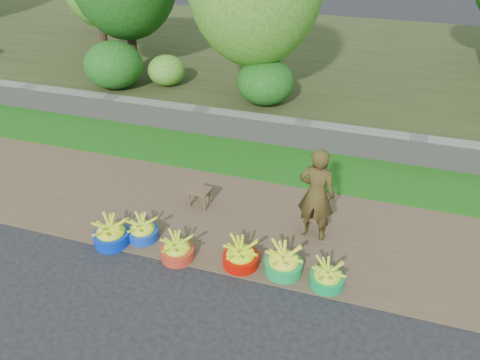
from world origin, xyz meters
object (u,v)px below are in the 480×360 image
(basin_f, at_px, (327,277))
(basin_b, at_px, (143,230))
(basin_d, at_px, (241,256))
(stool_left, at_px, (199,192))
(stool_right, at_px, (313,218))
(basin_a, at_px, (111,234))
(vendor_woman, at_px, (316,195))
(basin_c, at_px, (177,249))
(basin_e, at_px, (284,262))

(basin_f, bearing_deg, basin_b, 177.22)
(basin_d, relative_size, basin_f, 1.10)
(stool_left, bearing_deg, stool_right, -3.21)
(basin_a, relative_size, basin_f, 1.16)
(vendor_woman, bearing_deg, basin_d, 53.52)
(basin_d, distance_m, basin_f, 1.23)
(basin_b, distance_m, basin_d, 1.61)
(basin_c, distance_m, basin_e, 1.54)
(basin_c, xyz_separation_m, basin_d, (0.92, 0.13, 0.01))
(stool_left, bearing_deg, basin_a, -124.15)
(basin_a, bearing_deg, basin_c, -0.20)
(vendor_woman, bearing_deg, basin_a, 25.94)
(basin_c, xyz_separation_m, basin_e, (1.52, 0.18, 0.02))
(basin_d, distance_m, stool_right, 1.36)
(basin_d, height_order, basin_e, basin_e)
(basin_a, distance_m, basin_f, 3.23)
(basin_a, relative_size, basin_b, 1.14)
(basin_a, distance_m, basin_e, 2.61)
(stool_right, bearing_deg, vendor_woman, -75.42)
(basin_f, relative_size, stool_left, 1.19)
(basin_e, height_order, stool_left, basin_e)
(basin_c, distance_m, stool_left, 1.34)
(basin_d, bearing_deg, basin_b, 176.01)
(basin_d, height_order, vendor_woman, vendor_woman)
(basin_f, bearing_deg, stool_right, 110.09)
(basin_a, height_order, basin_c, basin_a)
(stool_right, bearing_deg, basin_f, -69.91)
(basin_e, bearing_deg, basin_b, 178.32)
(basin_f, distance_m, vendor_woman, 1.23)
(stool_left, relative_size, stool_right, 0.94)
(basin_c, relative_size, basin_d, 0.94)
(basin_f, bearing_deg, basin_a, -178.14)
(basin_a, height_order, basin_f, basin_a)
(basin_d, bearing_deg, basin_a, -176.28)
(basin_a, bearing_deg, vendor_woman, 21.04)
(basin_e, bearing_deg, basin_f, -6.71)
(basin_b, xyz_separation_m, basin_f, (2.83, -0.14, -0.00))
(basin_b, height_order, stool_right, basin_b)
(basin_a, xyz_separation_m, stool_right, (2.82, 1.21, 0.09))
(basin_f, height_order, stool_right, basin_f)
(basin_c, distance_m, basin_f, 2.15)
(basin_e, relative_size, basin_f, 1.14)
(basin_c, xyz_separation_m, basin_f, (2.14, 0.11, -0.01))
(basin_e, height_order, stool_right, basin_e)
(basin_a, relative_size, vendor_woman, 0.36)
(basin_f, xyz_separation_m, stool_right, (-0.40, 1.10, 0.12))
(basin_c, height_order, basin_d, basin_d)
(stool_left, xyz_separation_m, stool_right, (1.93, -0.11, -0.01))
(basin_a, distance_m, basin_b, 0.46)
(basin_a, height_order, basin_d, basin_a)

